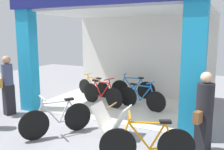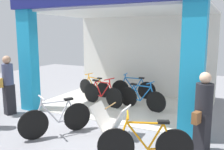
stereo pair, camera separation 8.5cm
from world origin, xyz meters
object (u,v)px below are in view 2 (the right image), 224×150
object	(u,v)px
bicycle_parked_1	(145,145)
pedestrian_0	(8,84)
bicycle_inside_3	(94,87)
pedestrian_2	(203,112)
bicycle_inside_2	(133,89)
sandwich_board_sign	(111,120)
bicycle_parked_0	(57,119)
bicycle_inside_0	(102,94)
bicycle_inside_1	(141,98)

from	to	relation	value
bicycle_parked_1	pedestrian_0	size ratio (longest dim) A/B	0.92
bicycle_inside_3	pedestrian_2	xyz separation A→B (m)	(4.28, -2.94, 0.51)
bicycle_inside_2	sandwich_board_sign	world-z (taller)	bicycle_inside_2
bicycle_inside_2	pedestrian_2	world-z (taller)	pedestrian_2
bicycle_inside_3	bicycle_parked_0	bearing A→B (deg)	-72.65
bicycle_inside_0	bicycle_inside_2	distance (m)	1.44
bicycle_inside_2	bicycle_inside_0	bearing A→B (deg)	-113.57
bicycle_parked_0	bicycle_parked_1	world-z (taller)	bicycle_parked_0
bicycle_inside_0	bicycle_inside_2	xyz separation A→B (m)	(0.58, 1.32, -0.02)
bicycle_inside_2	pedestrian_0	xyz separation A→B (m)	(-2.59, -3.37, 0.54)
bicycle_inside_2	pedestrian_0	world-z (taller)	pedestrian_0
bicycle_parked_1	pedestrian_0	bearing A→B (deg)	168.96
bicycle_parked_1	sandwich_board_sign	world-z (taller)	bicycle_parked_1
bicycle_inside_3	bicycle_parked_1	size ratio (longest dim) A/B	0.93
bicycle_parked_1	pedestrian_0	distance (m)	4.67
bicycle_inside_1	bicycle_parked_1	xyz separation A→B (m)	(1.23, -3.10, 0.02)
bicycle_inside_3	pedestrian_0	xyz separation A→B (m)	(-1.12, -3.01, 0.57)
bicycle_inside_1	sandwich_board_sign	distance (m)	2.20
sandwich_board_sign	pedestrian_2	size ratio (longest dim) A/B	0.52
bicycle_inside_3	bicycle_parked_1	bearing A→B (deg)	-48.60
bicycle_inside_3	sandwich_board_sign	size ratio (longest dim) A/B	1.77
bicycle_inside_0	bicycle_parked_0	size ratio (longest dim) A/B	1.10
bicycle_parked_1	bicycle_inside_1	bearing A→B (deg)	111.61
bicycle_parked_0	pedestrian_2	size ratio (longest dim) A/B	0.92
bicycle_parked_1	pedestrian_2	distance (m)	1.36
pedestrian_0	bicycle_parked_1	bearing A→B (deg)	-11.04
sandwich_board_sign	pedestrian_0	distance (m)	3.42
bicycle_inside_2	bicycle_parked_0	world-z (taller)	bicycle_parked_0
bicycle_inside_0	bicycle_inside_2	world-z (taller)	bicycle_inside_0
bicycle_inside_1	bicycle_parked_0	distance (m)	2.97
bicycle_inside_2	bicycle_inside_3	xyz separation A→B (m)	(-1.47, -0.35, -0.03)
pedestrian_0	bicycle_inside_2	bearing A→B (deg)	52.48
bicycle_inside_1	bicycle_parked_0	xyz separation A→B (m)	(-1.10, -2.76, 0.02)
bicycle_parked_1	pedestrian_2	world-z (taller)	pedestrian_2
bicycle_inside_2	bicycle_inside_3	size ratio (longest dim) A/B	1.09
bicycle_parked_1	sandwich_board_sign	bearing A→B (deg)	142.60
bicycle_parked_0	bicycle_parked_1	bearing A→B (deg)	-8.28
bicycle_inside_1	bicycle_parked_1	size ratio (longest dim) A/B	1.02
bicycle_parked_0	bicycle_inside_1	bearing A→B (deg)	68.33
pedestrian_2	bicycle_parked_1	bearing A→B (deg)	-131.23
bicycle_inside_0	pedestrian_0	bearing A→B (deg)	-134.50
bicycle_inside_0	pedestrian_0	size ratio (longest dim) A/B	0.96
bicycle_inside_1	pedestrian_0	xyz separation A→B (m)	(-3.33, -2.21, 0.54)
bicycle_parked_1	sandwich_board_sign	distance (m)	1.49
sandwich_board_sign	bicycle_inside_2	bearing A→B (deg)	103.23
bicycle_inside_0	pedestrian_0	xyz separation A→B (m)	(-2.01, -2.04, 0.53)
bicycle_parked_1	bicycle_inside_0	bearing A→B (deg)	130.96
bicycle_inside_0	pedestrian_2	bearing A→B (deg)	-30.15
bicycle_inside_0	pedestrian_2	size ratio (longest dim) A/B	1.02
bicycle_inside_1	bicycle_parked_0	world-z (taller)	bicycle_parked_0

